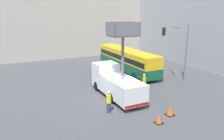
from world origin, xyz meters
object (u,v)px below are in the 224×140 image
object	(u,v)px
traffic_light_pole	(179,44)
road_worker_directing	(144,83)
road_worker_near_truck	(109,102)
traffic_cone_near_truck	(159,119)
traffic_cone_mid_road	(170,111)
utility_truck	(116,81)
city_bus	(127,59)

from	to	relation	value
traffic_light_pole	road_worker_directing	world-z (taller)	traffic_light_pole
road_worker_near_truck	traffic_cone_near_truck	bearing A→B (deg)	-73.47
traffic_cone_mid_road	utility_truck	bearing A→B (deg)	110.66
utility_truck	road_worker_near_truck	distance (m)	3.57
traffic_light_pole	road_worker_directing	size ratio (longest dim) A/B	3.53
road_worker_near_truck	traffic_cone_near_truck	distance (m)	4.07
city_bus	traffic_cone_mid_road	size ratio (longest dim) A/B	17.04
utility_truck	traffic_cone_near_truck	xyz separation A→B (m)	(0.44, -6.01, -1.23)
traffic_light_pole	road_worker_near_truck	world-z (taller)	traffic_light_pole
city_bus	road_worker_near_truck	size ratio (longest dim) A/B	6.79
traffic_cone_near_truck	road_worker_directing	bearing A→B (deg)	65.36
road_worker_near_truck	traffic_light_pole	bearing A→B (deg)	0.09
traffic_light_pole	traffic_cone_mid_road	distance (m)	10.37
city_bus	utility_truck	bearing A→B (deg)	124.86
utility_truck	city_bus	distance (m)	9.44
traffic_cone_near_truck	traffic_cone_mid_road	xyz separation A→B (m)	(1.57, 0.66, 0.04)
traffic_light_pole	road_worker_near_truck	xyz separation A→B (m)	(-10.80, -4.34, -3.36)
traffic_light_pole	traffic_cone_mid_road	xyz separation A→B (m)	(-6.73, -6.84, -3.93)
city_bus	traffic_cone_near_truck	xyz separation A→B (m)	(-5.11, -13.64, -1.43)
city_bus	road_worker_directing	xyz separation A→B (m)	(-2.33, -7.59, -0.83)
traffic_light_pole	traffic_cone_mid_road	world-z (taller)	traffic_light_pole
road_worker_directing	traffic_cone_near_truck	world-z (taller)	road_worker_directing
road_worker_directing	traffic_cone_near_truck	xyz separation A→B (m)	(-2.77, -6.05, -0.61)
utility_truck	traffic_cone_near_truck	distance (m)	6.15
traffic_cone_near_truck	traffic_cone_mid_road	world-z (taller)	traffic_cone_mid_road
road_worker_near_truck	traffic_cone_mid_road	distance (m)	4.81
utility_truck	traffic_cone_near_truck	bearing A→B (deg)	-85.80
road_worker_near_truck	city_bus	bearing A→B (deg)	32.23
traffic_cone_near_truck	traffic_cone_mid_road	bearing A→B (deg)	22.79
city_bus	road_worker_directing	size ratio (longest dim) A/B	6.80
city_bus	road_worker_directing	bearing A→B (deg)	143.80
traffic_cone_near_truck	traffic_cone_mid_road	distance (m)	1.71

